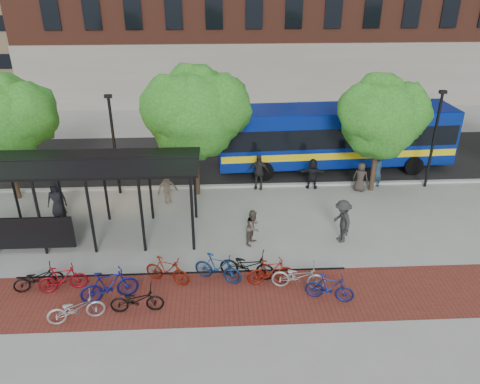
{
  "coord_description": "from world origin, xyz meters",
  "views": [
    {
      "loc": [
        -1.9,
        -18.24,
        10.73
      ],
      "look_at": [
        -0.99,
        0.17,
        1.6
      ],
      "focal_mm": 35.0,
      "sensor_mm": 36.0,
      "label": 1
    }
  ],
  "objects_px": {
    "tree_a": "(3,116)",
    "bike_5": "(167,270)",
    "lamp_post_left": "(114,143)",
    "bike_9": "(270,272)",
    "pedestrian_4": "(258,172)",
    "bike_7": "(218,268)",
    "pedestrian_8": "(253,227)",
    "pedestrian_3": "(167,188)",
    "pedestrian_0": "(57,199)",
    "pedestrian_6": "(361,177)",
    "pedestrian_7": "(377,171)",
    "tree_c": "(383,114)",
    "bike_2": "(76,308)",
    "bike_1": "(63,279)",
    "lamp_post_right": "(434,137)",
    "bike_8": "(247,265)",
    "bike_3": "(109,285)",
    "bus_shelter": "(66,172)",
    "bike_10": "(298,276)",
    "bike_4": "(137,300)",
    "pedestrian_9": "(342,221)",
    "bike_0": "(38,278)",
    "bus": "(335,134)",
    "tree_b": "(196,109)",
    "pedestrian_5": "(312,174)",
    "bike_11": "(330,288)"
  },
  "relations": [
    {
      "from": "bike_4",
      "to": "bus_shelter",
      "type": "bearing_deg",
      "value": 31.15
    },
    {
      "from": "pedestrian_4",
      "to": "pedestrian_7",
      "type": "xyz_separation_m",
      "value": [
        6.17,
        -0.17,
        -0.01
      ]
    },
    {
      "from": "pedestrian_3",
      "to": "pedestrian_7",
      "type": "xyz_separation_m",
      "value": [
        10.74,
        1.28,
        0.09
      ]
    },
    {
      "from": "bike_10",
      "to": "pedestrian_6",
      "type": "distance_m",
      "value": 9.02
    },
    {
      "from": "bus",
      "to": "pedestrian_7",
      "type": "relative_size",
      "value": 7.08
    },
    {
      "from": "bike_0",
      "to": "bike_2",
      "type": "xyz_separation_m",
      "value": [
        1.81,
        -1.77,
        0.04
      ]
    },
    {
      "from": "pedestrian_8",
      "to": "pedestrian_3",
      "type": "bearing_deg",
      "value": 75.99
    },
    {
      "from": "lamp_post_left",
      "to": "bike_1",
      "type": "height_order",
      "value": "lamp_post_left"
    },
    {
      "from": "tree_c",
      "to": "pedestrian_9",
      "type": "relative_size",
      "value": 3.09
    },
    {
      "from": "bike_10",
      "to": "pedestrian_8",
      "type": "distance_m",
      "value": 3.41
    },
    {
      "from": "bike_3",
      "to": "pedestrian_0",
      "type": "height_order",
      "value": "pedestrian_0"
    },
    {
      "from": "bike_7",
      "to": "bike_10",
      "type": "relative_size",
      "value": 0.96
    },
    {
      "from": "bike_3",
      "to": "pedestrian_4",
      "type": "xyz_separation_m",
      "value": [
        5.95,
        8.71,
        0.34
      ]
    },
    {
      "from": "bike_5",
      "to": "pedestrian_5",
      "type": "bearing_deg",
      "value": -18.66
    },
    {
      "from": "pedestrian_9",
      "to": "bike_2",
      "type": "bearing_deg",
      "value": -75.85
    },
    {
      "from": "bike_2",
      "to": "bike_5",
      "type": "height_order",
      "value": "bike_5"
    },
    {
      "from": "pedestrian_7",
      "to": "bike_11",
      "type": "bearing_deg",
      "value": 40.42
    },
    {
      "from": "pedestrian_0",
      "to": "pedestrian_6",
      "type": "height_order",
      "value": "pedestrian_0"
    },
    {
      "from": "tree_a",
      "to": "bike_5",
      "type": "bearing_deg",
      "value": -42.57
    },
    {
      "from": "bike_3",
      "to": "pedestrian_9",
      "type": "xyz_separation_m",
      "value": [
        9.01,
        3.41,
        0.35
      ]
    },
    {
      "from": "pedestrian_7",
      "to": "lamp_post_left",
      "type": "bearing_deg",
      "value": -22.98
    },
    {
      "from": "lamp_post_right",
      "to": "pedestrian_8",
      "type": "xyz_separation_m",
      "value": [
        -9.52,
        -5.1,
        -1.97
      ]
    },
    {
      "from": "bike_4",
      "to": "bike_3",
      "type": "bearing_deg",
      "value": 54.79
    },
    {
      "from": "tree_b",
      "to": "pedestrian_0",
      "type": "xyz_separation_m",
      "value": [
        -6.49,
        -2.06,
        -3.58
      ]
    },
    {
      "from": "bike_8",
      "to": "bike_3",
      "type": "bearing_deg",
      "value": 116.71
    },
    {
      "from": "bike_7",
      "to": "pedestrian_9",
      "type": "bearing_deg",
      "value": -40.76
    },
    {
      "from": "lamp_post_left",
      "to": "bike_9",
      "type": "distance_m",
      "value": 10.72
    },
    {
      "from": "lamp_post_right",
      "to": "bike_8",
      "type": "distance_m",
      "value": 12.61
    },
    {
      "from": "bike_3",
      "to": "bike_4",
      "type": "distance_m",
      "value": 1.25
    },
    {
      "from": "bike_1",
      "to": "lamp_post_right",
      "type": "bearing_deg",
      "value": -76.66
    },
    {
      "from": "bus_shelter",
      "to": "pedestrian_8",
      "type": "relative_size",
      "value": 6.79
    },
    {
      "from": "bike_10",
      "to": "bike_4",
      "type": "bearing_deg",
      "value": 110.1
    },
    {
      "from": "tree_a",
      "to": "bike_8",
      "type": "bearing_deg",
      "value": -33.29
    },
    {
      "from": "tree_b",
      "to": "bike_1",
      "type": "bearing_deg",
      "value": -121.36
    },
    {
      "from": "pedestrian_4",
      "to": "bike_1",
      "type": "bearing_deg",
      "value": -122.82
    },
    {
      "from": "pedestrian_8",
      "to": "pedestrian_0",
      "type": "bearing_deg",
      "value": 103.17
    },
    {
      "from": "bus_shelter",
      "to": "pedestrian_8",
      "type": "distance_m",
      "value": 8.0
    },
    {
      "from": "tree_a",
      "to": "bike_7",
      "type": "bearing_deg",
      "value": -36.63
    },
    {
      "from": "tree_c",
      "to": "bike_2",
      "type": "bearing_deg",
      "value": -144.02
    },
    {
      "from": "bike_1",
      "to": "bike_8",
      "type": "distance_m",
      "value": 6.67
    },
    {
      "from": "bike_1",
      "to": "pedestrian_8",
      "type": "xyz_separation_m",
      "value": [
        7.06,
        2.82,
        0.26
      ]
    },
    {
      "from": "pedestrian_3",
      "to": "tree_b",
      "type": "bearing_deg",
      "value": 4.77
    },
    {
      "from": "bike_5",
      "to": "bike_7",
      "type": "distance_m",
      "value": 1.86
    },
    {
      "from": "bike_10",
      "to": "pedestrian_0",
      "type": "relative_size",
      "value": 1.1
    },
    {
      "from": "bike_9",
      "to": "pedestrian_7",
      "type": "distance_m",
      "value": 10.2
    },
    {
      "from": "pedestrian_0",
      "to": "pedestrian_9",
      "type": "xyz_separation_m",
      "value": [
        12.6,
        -2.79,
        0.08
      ]
    },
    {
      "from": "pedestrian_3",
      "to": "lamp_post_left",
      "type": "bearing_deg",
      "value": 125.78
    },
    {
      "from": "tree_b",
      "to": "bike_11",
      "type": "distance_m",
      "value": 10.64
    },
    {
      "from": "pedestrian_4",
      "to": "bike_7",
      "type": "bearing_deg",
      "value": -94.73
    },
    {
      "from": "bike_3",
      "to": "pedestrian_5",
      "type": "xyz_separation_m",
      "value": [
        8.75,
        8.61,
        0.21
      ]
    }
  ]
}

